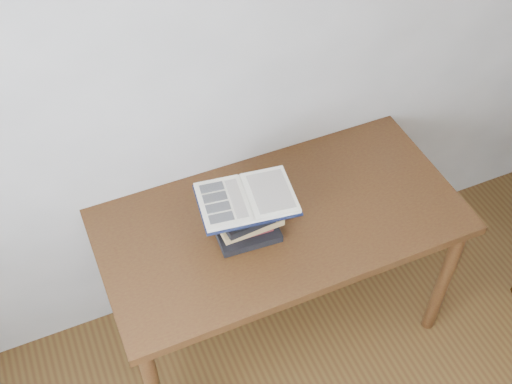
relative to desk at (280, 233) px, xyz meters
name	(u,v)px	position (x,y,z in m)	size (l,w,h in m)	color
desk	(280,233)	(0.00, 0.00, 0.00)	(1.48, 0.74, 0.79)	#452D11
book_stack	(246,217)	(-0.16, -0.01, 0.19)	(0.26, 0.20, 0.19)	black
open_book	(247,199)	(-0.15, -0.01, 0.30)	(0.39, 0.30, 0.03)	black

